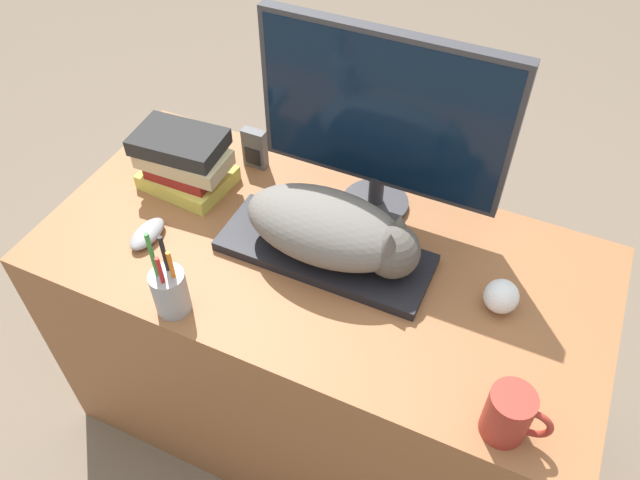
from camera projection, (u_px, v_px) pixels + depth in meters
desk at (320, 343)px, 1.64m from camera, size 1.27×0.63×0.70m
keyboard at (325, 252)px, 1.38m from camera, size 0.47×0.18×0.02m
cat at (335, 230)px, 1.31m from camera, size 0.39×0.19×0.14m
monitor at (382, 118)px, 1.31m from camera, size 0.55×0.16×0.45m
computer_mouse at (147, 234)px, 1.41m from camera, size 0.05×0.11×0.03m
coffee_mug at (510, 415)px, 1.06m from camera, size 0.12×0.08×0.11m
pen_cup at (170, 290)px, 1.24m from camera, size 0.07×0.07×0.22m
baseball at (501, 296)px, 1.26m from camera, size 0.07×0.07×0.07m
phone at (255, 149)px, 1.56m from camera, size 0.06×0.03×0.11m
book_stack at (184, 162)px, 1.50m from camera, size 0.23×0.17×0.15m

